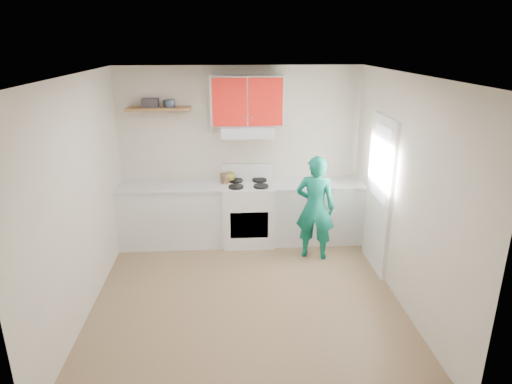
{
  "coord_description": "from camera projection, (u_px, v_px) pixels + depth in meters",
  "views": [
    {
      "loc": [
        -0.2,
        -4.64,
        2.94
      ],
      "look_at": [
        0.15,
        0.55,
        1.15
      ],
      "focal_mm": 31.09,
      "sensor_mm": 36.0,
      "label": 1
    }
  ],
  "objects": [
    {
      "name": "range_hood",
      "position": [
        247.0,
        131.0,
        6.38
      ],
      "size": [
        0.76,
        0.44,
        0.15
      ],
      "primitive_type": "cube",
      "color": "silver",
      "rests_on": "back_wall"
    },
    {
      "name": "back_wall",
      "position": [
        240.0,
        154.0,
        6.71
      ],
      "size": [
        3.6,
        0.04,
        2.6
      ],
      "primitive_type": "cube",
      "color": "beige",
      "rests_on": "floor"
    },
    {
      "name": "cutting_board",
      "position": [
        313.0,
        182.0,
        6.66
      ],
      "size": [
        0.32,
        0.24,
        0.02
      ],
      "primitive_type": "cube",
      "rotation": [
        0.0,
        0.0,
        -0.04
      ],
      "color": "olive",
      "rests_on": "counter_right"
    },
    {
      "name": "shelf",
      "position": [
        159.0,
        108.0,
        6.26
      ],
      "size": [
        0.9,
        0.3,
        0.04
      ],
      "primitive_type": "cube",
      "color": "brown",
      "rests_on": "back_wall"
    },
    {
      "name": "silicone_mat",
      "position": [
        349.0,
        183.0,
        6.64
      ],
      "size": [
        0.36,
        0.31,
        0.01
      ],
      "primitive_type": "cube",
      "rotation": [
        0.0,
        0.0,
        0.12
      ],
      "color": "#AF1312",
      "rests_on": "counter_right"
    },
    {
      "name": "floor",
      "position": [
        247.0,
        297.0,
        5.34
      ],
      "size": [
        3.8,
        3.8,
        0.0
      ],
      "primitive_type": "plane",
      "color": "brown",
      "rests_on": "ground"
    },
    {
      "name": "front_wall",
      "position": [
        258.0,
        285.0,
        3.13
      ],
      "size": [
        3.6,
        0.04,
        2.6
      ],
      "primitive_type": "cube",
      "color": "beige",
      "rests_on": "floor"
    },
    {
      "name": "upper_cabinets",
      "position": [
        247.0,
        101.0,
        6.3
      ],
      "size": [
        1.02,
        0.33,
        0.7
      ],
      "primitive_type": "cube",
      "color": "red",
      "rests_on": "back_wall"
    },
    {
      "name": "kettle",
      "position": [
        230.0,
        176.0,
        6.64
      ],
      "size": [
        0.23,
        0.23,
        0.16
      ],
      "primitive_type": "ellipsoid",
      "rotation": [
        0.0,
        0.0,
        0.28
      ],
      "color": "olive",
      "rests_on": "stove"
    },
    {
      "name": "books",
      "position": [
        150.0,
        103.0,
        6.26
      ],
      "size": [
        0.23,
        0.17,
        0.12
      ],
      "primitive_type": "cube",
      "rotation": [
        0.0,
        0.0,
        -0.0
      ],
      "color": "#3D3539",
      "rests_on": "shelf"
    },
    {
      "name": "person",
      "position": [
        315.0,
        208.0,
        6.12
      ],
      "size": [
        0.62,
        0.5,
        1.48
      ],
      "primitive_type": "imported",
      "rotation": [
        0.0,
        0.0,
        2.83
      ],
      "color": "#0B6953",
      "rests_on": "floor"
    },
    {
      "name": "ceiling",
      "position": [
        245.0,
        75.0,
        4.5
      ],
      "size": [
        3.6,
        3.8,
        0.04
      ],
      "primitive_type": "cube",
      "color": "white",
      "rests_on": "floor"
    },
    {
      "name": "left_wall",
      "position": [
        80.0,
        199.0,
        4.81
      ],
      "size": [
        0.04,
        3.8,
        2.6
      ],
      "primitive_type": "cube",
      "color": "beige",
      "rests_on": "floor"
    },
    {
      "name": "door",
      "position": [
        379.0,
        195.0,
        5.78
      ],
      "size": [
        0.05,
        0.85,
        2.05
      ],
      "primitive_type": "cube",
      "color": "white",
      "rests_on": "floor"
    },
    {
      "name": "counter_right",
      "position": [
        316.0,
        212.0,
        6.78
      ],
      "size": [
        1.32,
        0.6,
        0.9
      ],
      "primitive_type": "cube",
      "color": "silver",
      "rests_on": "floor"
    },
    {
      "name": "crock",
      "position": [
        225.0,
        179.0,
        6.59
      ],
      "size": [
        0.17,
        0.17,
        0.16
      ],
      "primitive_type": "cylinder",
      "rotation": [
        0.0,
        0.0,
        -0.4
      ],
      "color": "#513A23",
      "rests_on": "counter_left"
    },
    {
      "name": "counter_left",
      "position": [
        172.0,
        215.0,
        6.64
      ],
      "size": [
        1.52,
        0.6,
        0.9
      ],
      "primitive_type": "cube",
      "color": "silver",
      "rests_on": "floor"
    },
    {
      "name": "door_glass",
      "position": [
        380.0,
        163.0,
        5.64
      ],
      "size": [
        0.01,
        0.55,
        0.95
      ],
      "primitive_type": "cube",
      "color": "white",
      "rests_on": "door"
    },
    {
      "name": "right_wall",
      "position": [
        404.0,
        192.0,
        5.03
      ],
      "size": [
        0.04,
        3.8,
        2.6
      ],
      "primitive_type": "cube",
      "color": "beige",
      "rests_on": "floor"
    },
    {
      "name": "tin",
      "position": [
        169.0,
        104.0,
        6.25
      ],
      "size": [
        0.19,
        0.19,
        0.1
      ],
      "primitive_type": "cylinder",
      "rotation": [
        0.0,
        0.0,
        0.21
      ],
      "color": "#333D4C",
      "rests_on": "shelf"
    },
    {
      "name": "stove",
      "position": [
        248.0,
        213.0,
        6.68
      ],
      "size": [
        0.76,
        0.65,
        0.92
      ],
      "primitive_type": "cube",
      "color": "white",
      "rests_on": "floor"
    }
  ]
}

